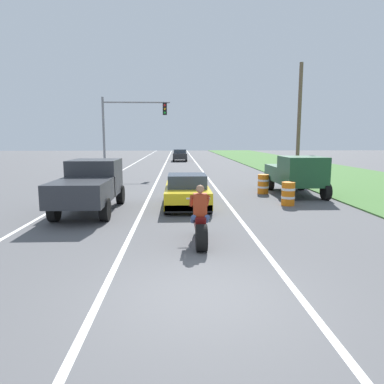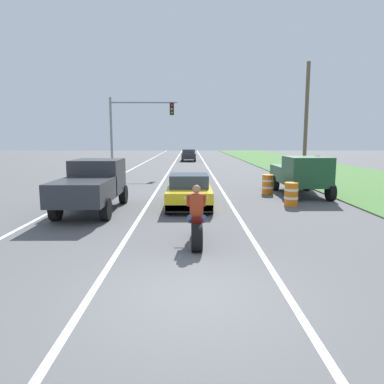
% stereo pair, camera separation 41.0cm
% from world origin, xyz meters
% --- Properties ---
extents(ground_plane, '(160.00, 160.00, 0.00)m').
position_xyz_m(ground_plane, '(0.00, 0.00, 0.00)').
color(ground_plane, '#565659').
extents(lane_stripe_left_solid, '(0.14, 120.00, 0.01)m').
position_xyz_m(lane_stripe_left_solid, '(-5.40, 20.00, 0.00)').
color(lane_stripe_left_solid, white).
rests_on(lane_stripe_left_solid, ground).
extents(lane_stripe_right_solid, '(0.14, 120.00, 0.01)m').
position_xyz_m(lane_stripe_right_solid, '(1.80, 20.00, 0.00)').
color(lane_stripe_right_solid, white).
rests_on(lane_stripe_right_solid, ground).
extents(lane_stripe_centre_dashed, '(0.14, 120.00, 0.01)m').
position_xyz_m(lane_stripe_centre_dashed, '(-1.80, 20.00, 0.00)').
color(lane_stripe_centre_dashed, white).
rests_on(lane_stripe_centre_dashed, ground).
extents(grass_verge_right, '(10.00, 120.00, 0.06)m').
position_xyz_m(grass_verge_right, '(11.92, 20.00, 0.03)').
color(grass_verge_right, '#477538').
rests_on(grass_verge_right, ground).
extents(motorcycle_with_rider, '(0.70, 2.21, 1.62)m').
position_xyz_m(motorcycle_with_rider, '(0.20, 3.27, 0.59)').
color(motorcycle_with_rider, black).
rests_on(motorcycle_with_rider, ground).
extents(sports_car_yellow, '(1.84, 4.30, 1.37)m').
position_xyz_m(sports_car_yellow, '(-0.01, 8.78, 0.63)').
color(sports_car_yellow, yellow).
rests_on(sports_car_yellow, ground).
extents(pickup_truck_left_lane_dark_grey, '(2.02, 4.80, 1.98)m').
position_xyz_m(pickup_truck_left_lane_dark_grey, '(-3.78, 7.76, 1.11)').
color(pickup_truck_left_lane_dark_grey, '#2D3035').
rests_on(pickup_truck_left_lane_dark_grey, ground).
extents(pickup_truck_right_shoulder_dark_green, '(2.02, 4.80, 1.98)m').
position_xyz_m(pickup_truck_right_shoulder_dark_green, '(5.61, 11.76, 1.11)').
color(pickup_truck_right_shoulder_dark_green, '#1E4C2D').
rests_on(pickup_truck_right_shoulder_dark_green, ground).
extents(traffic_light_mast_near, '(5.25, 0.34, 6.00)m').
position_xyz_m(traffic_light_mast_near, '(-4.47, 22.23, 4.04)').
color(traffic_light_mast_near, gray).
rests_on(traffic_light_mast_near, ground).
extents(utility_pole_roadside, '(0.24, 0.24, 7.66)m').
position_xyz_m(utility_pole_roadside, '(7.56, 17.35, 3.83)').
color(utility_pole_roadside, brown).
rests_on(utility_pole_roadside, ground).
extents(construction_barrel_nearest, '(0.58, 0.58, 1.00)m').
position_xyz_m(construction_barrel_nearest, '(4.32, 8.80, 0.50)').
color(construction_barrel_nearest, orange).
rests_on(construction_barrel_nearest, ground).
extents(construction_barrel_mid, '(0.58, 0.58, 1.00)m').
position_xyz_m(construction_barrel_mid, '(4.03, 12.09, 0.50)').
color(construction_barrel_mid, orange).
rests_on(construction_barrel_mid, ground).
extents(distant_car_far_ahead, '(1.80, 4.00, 1.50)m').
position_xyz_m(distant_car_far_ahead, '(-0.09, 39.54, 0.77)').
color(distant_car_far_ahead, '#262628').
rests_on(distant_car_far_ahead, ground).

